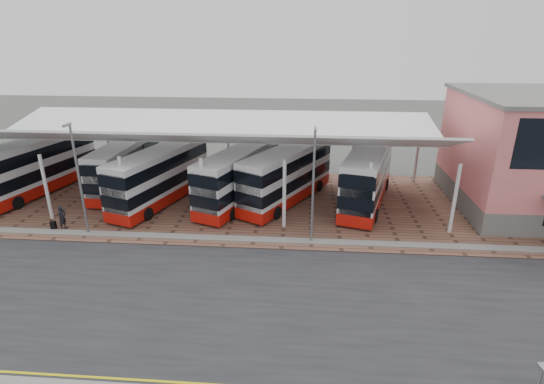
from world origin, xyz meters
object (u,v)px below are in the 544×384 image
object	(u,v)px
bus_4	(287,176)
pedestrian	(62,217)
bus_0	(37,166)
bus_1	(126,166)
bus_2	(160,177)
bus_5	(368,176)
bus_3	(240,176)

from	to	relation	value
bus_4	pedestrian	distance (m)	17.43
bus_0	bus_1	distance (m)	7.60
bus_0	bus_2	bearing A→B (deg)	6.76
bus_1	bus_5	xyz separation A→B (m)	(21.33, -1.65, 0.19)
bus_1	pedestrian	bearing A→B (deg)	-96.64
bus_5	bus_2	bearing A→B (deg)	-160.12
bus_1	bus_2	xyz separation A→B (m)	(4.13, -2.84, 0.09)
bus_4	bus_3	bearing A→B (deg)	-145.22
bus_0	bus_4	xyz separation A→B (m)	(22.12, -0.54, -0.12)
bus_1	bus_4	bearing A→B (deg)	-4.55
bus_2	bus_3	xyz separation A→B (m)	(6.61, 0.54, -0.00)
bus_4	pedestrian	size ratio (longest dim) A/B	6.01
bus_1	pedestrian	distance (m)	8.74
bus_0	bus_4	world-z (taller)	bus_0
bus_3	bus_5	xyz separation A→B (m)	(10.59, 0.65, 0.10)
bus_3	bus_5	world-z (taller)	bus_5
bus_3	pedestrian	world-z (taller)	bus_3
bus_0	bus_4	distance (m)	22.13
bus_3	bus_1	bearing A→B (deg)	-171.96
bus_0	bus_2	world-z (taller)	bus_0
bus_2	bus_4	distance (m)	10.56
bus_1	pedestrian	world-z (taller)	bus_1
bus_2	bus_4	bearing A→B (deg)	23.48
bus_4	bus_1	bearing A→B (deg)	-158.75
bus_0	bus_5	world-z (taller)	bus_0
bus_2	bus_4	world-z (taller)	bus_4
bus_0	pedestrian	bearing A→B (deg)	-35.73
bus_0	bus_2	distance (m)	11.70
bus_0	bus_3	bearing A→B (deg)	11.11
bus_2	bus_5	bearing A→B (deg)	22.21
bus_2	bus_3	world-z (taller)	bus_2
bus_0	bus_4	size ratio (longest dim) A/B	1.09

